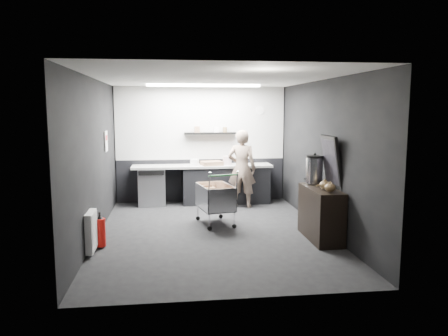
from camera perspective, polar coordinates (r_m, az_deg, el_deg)
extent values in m
plane|color=black|center=(7.85, -1.46, -8.42)|extent=(5.50, 5.50, 0.00)
plane|color=white|center=(7.56, -1.53, 11.64)|extent=(5.50, 5.50, 0.00)
plane|color=black|center=(10.31, -3.01, 3.10)|extent=(5.50, 0.00, 5.50)
plane|color=black|center=(4.88, 1.71, -2.14)|extent=(5.50, 0.00, 5.50)
plane|color=black|center=(7.65, -16.57, 1.15)|extent=(0.00, 5.50, 5.50)
plane|color=black|center=(8.03, 12.85, 1.58)|extent=(0.00, 5.50, 5.50)
cube|color=silver|center=(10.27, -3.02, 5.87)|extent=(3.95, 0.02, 1.70)
cube|color=black|center=(10.40, -2.97, -1.58)|extent=(3.95, 0.02, 1.00)
cube|color=black|center=(10.18, -1.84, 4.57)|extent=(1.20, 0.22, 0.04)
cylinder|color=white|center=(10.45, 4.72, 7.53)|extent=(0.20, 0.03, 0.20)
cube|color=silver|center=(8.91, -15.15, 3.39)|extent=(0.02, 0.30, 0.40)
cube|color=red|center=(8.91, -15.13, 3.84)|extent=(0.02, 0.22, 0.10)
cube|color=white|center=(6.96, -16.96, -7.91)|extent=(0.10, 0.50, 0.60)
cube|color=white|center=(9.39, -2.66, 10.70)|extent=(2.40, 0.20, 0.04)
cube|color=black|center=(10.16, 0.26, -2.22)|extent=(2.00, 0.56, 0.85)
cube|color=#B4B5B0|center=(10.04, -2.86, 0.24)|extent=(3.20, 0.60, 0.05)
cube|color=#9EA0A5|center=(10.09, -9.37, -2.40)|extent=(0.60, 0.58, 0.85)
cube|color=black|center=(9.73, -9.48, -0.66)|extent=(0.56, 0.02, 0.10)
imported|color=#C0AD98|center=(9.70, 2.34, -0.08)|extent=(0.73, 0.59, 1.73)
cube|color=silver|center=(8.32, -1.14, -5.25)|extent=(0.72, 0.96, 0.02)
cube|color=silver|center=(8.25, -3.00, -3.82)|extent=(0.20, 0.85, 0.46)
cube|color=silver|center=(8.31, 0.71, -3.73)|extent=(0.20, 0.85, 0.46)
cube|color=silver|center=(7.87, -0.82, -4.39)|extent=(0.55, 0.13, 0.46)
cube|color=silver|center=(8.69, -1.43, -3.23)|extent=(0.55, 0.13, 0.46)
cylinder|color=silver|center=(7.96, -2.56, -6.92)|extent=(0.02, 0.02, 0.30)
cylinder|color=silver|center=(8.01, 0.87, -6.81)|extent=(0.02, 0.02, 0.30)
cylinder|color=silver|center=(8.72, -2.97, -5.62)|extent=(0.02, 0.02, 0.30)
cylinder|color=silver|center=(8.76, 0.16, -5.54)|extent=(0.02, 0.02, 0.30)
cylinder|color=#227E37|center=(7.72, -0.77, -0.99)|extent=(0.55, 0.15, 0.03)
cube|color=brown|center=(8.37, -2.04, -3.76)|extent=(0.30, 0.35, 0.39)
cube|color=brown|center=(8.18, -0.06, -4.17)|extent=(0.28, 0.32, 0.34)
cylinder|color=black|center=(7.99, -2.55, -7.83)|extent=(0.09, 0.05, 0.08)
cylinder|color=black|center=(8.75, -2.97, -6.46)|extent=(0.09, 0.05, 0.08)
cylinder|color=black|center=(8.04, 0.87, -7.72)|extent=(0.09, 0.05, 0.08)
cylinder|color=black|center=(8.79, 0.15, -6.37)|extent=(0.09, 0.05, 0.08)
cube|color=black|center=(7.54, 12.52, -5.85)|extent=(0.44, 1.17, 0.87)
cylinder|color=silver|center=(7.77, 11.70, -0.31)|extent=(0.29, 0.29, 0.45)
cylinder|color=black|center=(7.75, 11.75, 1.47)|extent=(0.29, 0.29, 0.04)
sphere|color=black|center=(7.74, 11.76, 1.76)|extent=(0.05, 0.05, 0.05)
ellipsoid|color=brown|center=(7.30, 13.02, -2.18)|extent=(0.17, 0.17, 0.14)
ellipsoid|color=brown|center=(7.08, 13.69, -2.51)|extent=(0.17, 0.17, 0.14)
cube|color=black|center=(7.49, 13.88, 0.82)|extent=(0.20, 0.68, 0.87)
cube|color=black|center=(7.48, 13.70, 0.82)|extent=(0.14, 0.58, 0.75)
cylinder|color=#B2100B|center=(7.23, -15.85, -8.09)|extent=(0.17, 0.17, 0.44)
cone|color=black|center=(7.17, -15.93, -6.17)|extent=(0.11, 0.11, 0.07)
cylinder|color=black|center=(7.16, -15.94, -5.83)|extent=(0.03, 0.03, 0.07)
cube|color=#876548|center=(10.00, -1.61, 0.63)|extent=(0.53, 0.45, 0.09)
cylinder|color=beige|center=(10.08, 0.42, 1.01)|extent=(0.20, 0.20, 0.20)
cube|color=white|center=(9.96, -3.86, 0.75)|extent=(0.20, 0.18, 0.15)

